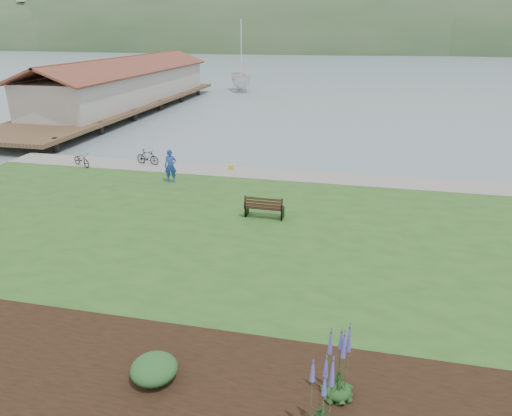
% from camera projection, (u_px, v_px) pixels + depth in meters
% --- Properties ---
extents(ground, '(600.00, 600.00, 0.00)m').
position_uv_depth(ground, '(253.00, 230.00, 19.74)').
color(ground, slate).
rests_on(ground, ground).
extents(lawn, '(34.00, 20.00, 0.40)m').
position_uv_depth(lawn, '(241.00, 246.00, 17.85)').
color(lawn, '#28541D').
rests_on(lawn, ground).
extents(shoreline_path, '(34.00, 2.20, 0.03)m').
position_uv_depth(shoreline_path, '(280.00, 174.00, 25.85)').
color(shoreline_path, gray).
rests_on(shoreline_path, lawn).
extents(garden_bed, '(24.00, 4.40, 0.04)m').
position_uv_depth(garden_bed, '(285.00, 403.00, 10.08)').
color(garden_bed, black).
rests_on(garden_bed, lawn).
extents(far_hillside, '(580.00, 80.00, 38.00)m').
position_uv_depth(far_hillside, '(407.00, 51.00, 169.96)').
color(far_hillside, '#33502D').
rests_on(far_hillside, ground).
extents(pier_pavilion, '(8.00, 36.00, 5.40)m').
position_uv_depth(pier_pavilion, '(126.00, 84.00, 47.79)').
color(pier_pavilion, '#4C3826').
rests_on(pier_pavilion, ground).
extents(park_bench, '(1.69, 0.71, 1.04)m').
position_uv_depth(park_bench, '(264.00, 207.00, 19.81)').
color(park_bench, black).
rests_on(park_bench, lawn).
extents(person, '(0.87, 0.70, 2.09)m').
position_uv_depth(person, '(170.00, 163.00, 24.28)').
color(person, '#22419F').
rests_on(person, lawn).
extents(bicycle_a, '(1.20, 1.64, 0.82)m').
position_uv_depth(bicycle_a, '(82.00, 160.00, 27.30)').
color(bicycle_a, black).
rests_on(bicycle_a, lawn).
extents(bicycle_b, '(0.71, 1.60, 0.93)m').
position_uv_depth(bicycle_b, '(148.00, 157.00, 27.62)').
color(bicycle_b, black).
rests_on(bicycle_b, lawn).
extents(sailboat, '(14.92, 15.02, 29.43)m').
position_uv_depth(sailboat, '(242.00, 91.00, 63.35)').
color(sailboat, silver).
rests_on(sailboat, ground).
extents(pannier, '(0.24, 0.33, 0.32)m').
position_uv_depth(pannier, '(231.00, 167.00, 26.67)').
color(pannier, yellow).
rests_on(pannier, lawn).
extents(echium_0, '(0.62, 0.62, 2.15)m').
position_uv_depth(echium_0, '(321.00, 400.00, 9.01)').
color(echium_0, '#153B15').
rests_on(echium_0, garden_bed).
extents(echium_1, '(0.62, 0.62, 2.20)m').
position_uv_depth(echium_1, '(340.00, 364.00, 9.93)').
color(echium_1, '#153B15').
rests_on(echium_1, garden_bed).
extents(shrub_0, '(1.11, 1.11, 0.56)m').
position_uv_depth(shrub_0, '(154.00, 369.00, 10.68)').
color(shrub_0, '#1E4C21').
rests_on(shrub_0, garden_bed).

